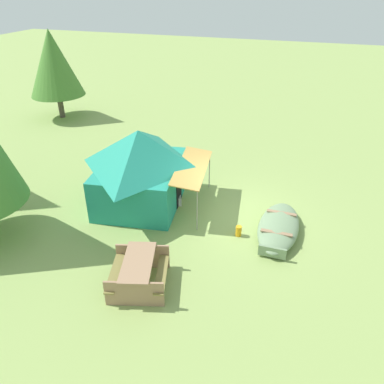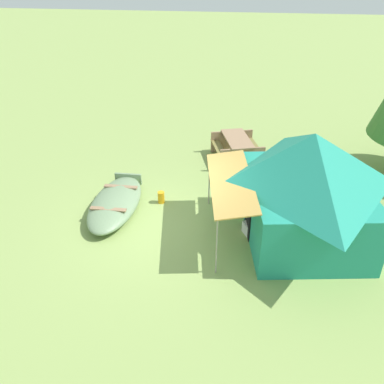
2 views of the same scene
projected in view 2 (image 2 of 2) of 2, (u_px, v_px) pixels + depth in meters
ground_plane at (166, 226)px, 10.75m from camera, size 80.00×80.00×0.00m
beached_rowboat at (115, 203)px, 11.30m from camera, size 2.93×1.26×0.44m
canvas_cabin_tent at (307, 185)px, 9.78m from camera, size 4.05×4.20×2.70m
picnic_table at (237, 147)px, 13.81m from camera, size 1.99×1.87×0.79m
cooler_box at (253, 230)px, 10.33m from camera, size 0.64×0.55×0.31m
fuel_can at (161, 197)px, 11.65m from camera, size 0.26×0.26×0.34m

